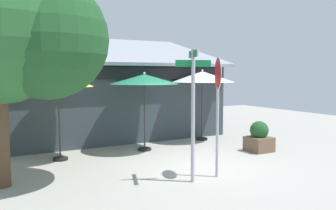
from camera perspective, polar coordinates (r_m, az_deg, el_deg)
name	(u,v)px	position (r m, az deg, el deg)	size (l,w,h in m)	color
ground_plane	(195,166)	(10.19, 4.37, -9.76)	(28.00, 28.00, 0.10)	#9E9B93
cafe_building	(103,97)	(14.95, -10.47, 1.20)	(9.29, 5.52, 4.28)	#333D42
street_sign_post	(193,102)	(8.19, 4.09, 0.42)	(0.80, 0.85, 3.11)	#A8AAB2
stop_sign	(218,93)	(8.67, 8.07, 1.89)	(0.36, 0.73, 2.97)	#A8AAB2
patio_umbrella_mustard_left	(58,81)	(10.75, -17.37, 3.75)	(2.03, 2.03, 2.64)	black
patio_umbrella_forest_green_center	(144,80)	(11.63, -3.85, 4.08)	(2.30, 2.30, 2.61)	black
patio_umbrella_ivory_right	(202,77)	(13.54, 5.59, 4.51)	(2.44, 2.44, 2.72)	black
shade_tree	(10,27)	(8.62, -24.19, 11.46)	(4.20, 3.66, 5.53)	brown
sidewalk_planter	(259,138)	(12.04, 14.54, -5.17)	(0.75, 0.75, 1.01)	brown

